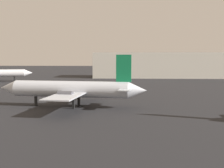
% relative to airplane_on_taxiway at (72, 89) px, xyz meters
% --- Properties ---
extents(airplane_on_taxiway, '(27.89, 21.59, 9.53)m').
position_rel_airplane_on_taxiway_xyz_m(airplane_on_taxiway, '(0.00, 0.00, 0.00)').
color(airplane_on_taxiway, silver).
rests_on(airplane_on_taxiway, ground_plane).
extents(terminal_building, '(61.53, 18.14, 11.41)m').
position_rel_airplane_on_taxiway_xyz_m(terminal_building, '(26.43, 78.08, 2.43)').
color(terminal_building, beige).
rests_on(terminal_building, ground_plane).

